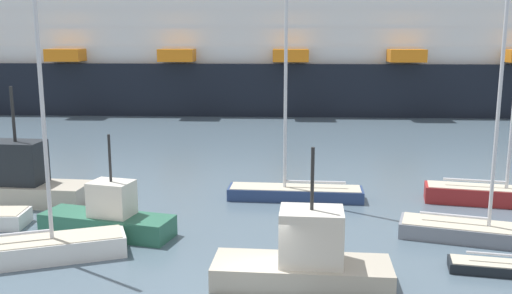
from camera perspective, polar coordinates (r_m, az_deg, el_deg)
The scene contains 8 objects.
sailboat_0 at distance 30.92m, azimuth 3.94°, elevation -4.06°, with size 7.42×2.28×14.01m.
sailboat_1 at distance 26.62m, azimuth 21.27°, elevation -7.64°, with size 6.67×3.74×12.19m.
sailboat_3 at distance 24.29m, azimuth -21.06°, elevation -9.37°, with size 6.90×3.88×10.52m.
sailboat_5 at distance 32.50m, azimuth 22.90°, elevation -4.26°, with size 7.24×3.15×11.65m.
fishing_boat_0 at distance 32.72m, azimuth -23.19°, elevation -3.27°, with size 8.42×3.18×6.22m.
fishing_boat_1 at distance 20.60m, azimuth 4.98°, elevation -11.17°, with size 6.52×2.69×5.03m.
fishing_boat_2 at distance 26.27m, azimuth -14.63°, elevation -6.86°, with size 6.28×3.37×4.58m.
cruise_ship at distance 69.00m, azimuth -1.84°, elevation 8.80°, with size 105.00×19.39×18.50m.
Camera 1 is at (0.38, -17.96, 8.78)m, focal length 39.73 mm.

